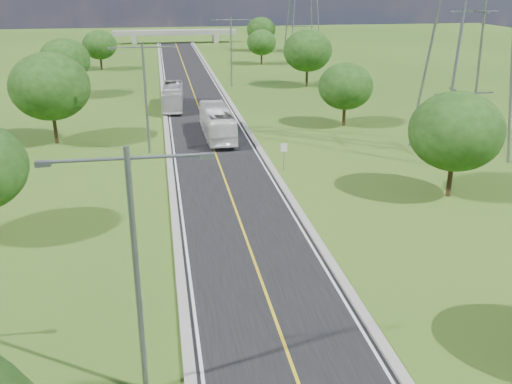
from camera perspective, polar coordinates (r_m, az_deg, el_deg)
ground at (r=68.59m, az=-5.49°, el=7.70°), size 260.00×260.00×0.00m
road at (r=74.43m, az=-5.86°, el=8.73°), size 8.00×150.00×0.06m
curb_left at (r=74.26m, az=-9.17°, el=8.61°), size 0.50×150.00×0.22m
curb_right at (r=74.81m, az=-2.58°, el=8.94°), size 0.50×150.00×0.22m
speed_limit_sign at (r=47.79m, az=2.81°, el=4.01°), size 0.55×0.09×2.40m
overpass at (r=147.34m, az=-8.10°, el=15.45°), size 30.00×3.00×3.20m
streetlight_near_left at (r=20.92m, az=-11.99°, el=-6.28°), size 5.90×0.25×10.00m
streetlight_mid_left at (r=52.54m, az=-11.02°, el=10.06°), size 5.90×0.25×10.00m
streetlight_far_right at (r=85.89m, az=-2.50°, el=14.40°), size 5.90×0.25×10.00m
tree_lc at (r=58.41m, az=-19.92°, el=9.89°), size 7.56×7.56×8.79m
tree_ld at (r=82.26m, az=-18.60°, el=12.41°), size 6.72×6.72×7.82m
tree_le at (r=105.71m, az=-15.38°, el=14.01°), size 5.88×5.88×6.84m
tree_rb at (r=43.43m, az=19.36°, el=5.75°), size 6.72×6.72×7.82m
tree_rc at (r=62.91m, az=8.95°, el=10.40°), size 5.88×5.88×6.84m
tree_rd at (r=86.11m, az=5.18°, el=13.90°), size 7.14×7.14×8.30m
tree_re at (r=109.01m, az=0.56°, el=14.73°), size 5.46×5.46×6.35m
tree_rf at (r=129.17m, az=0.51°, el=15.93°), size 6.30×6.30×7.33m
bus_outbound at (r=57.98m, az=-3.91°, el=6.96°), size 2.72×11.03×3.06m
bus_inbound at (r=72.16m, az=-8.32°, el=9.42°), size 2.97×10.30×2.84m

